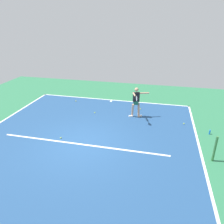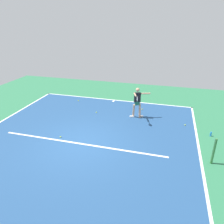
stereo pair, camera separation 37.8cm
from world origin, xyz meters
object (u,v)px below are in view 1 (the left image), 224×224
(tennis_player, at_px, (136,101))
(tennis_ball_centre_court, at_px, (140,109))
(tennis_ball_near_player, at_px, (76,101))
(water_bottle, at_px, (210,132))
(tennis_ball_far_corner, at_px, (184,124))
(tennis_ball_by_baseline, at_px, (95,113))
(net_post, at_px, (215,149))
(tennis_ball_by_sideline, at_px, (61,138))

(tennis_player, relative_size, tennis_ball_centre_court, 25.76)
(tennis_ball_near_player, distance_m, water_bottle, 8.27)
(tennis_player, xyz_separation_m, tennis_ball_far_corner, (-2.57, 0.33, -0.94))
(tennis_ball_far_corner, bearing_deg, tennis_ball_near_player, -15.13)
(tennis_ball_by_baseline, bearing_deg, tennis_ball_near_player, -40.25)
(net_post, relative_size, tennis_player, 0.63)
(net_post, xyz_separation_m, tennis_ball_by_baseline, (5.78, -3.29, -0.50))
(tennis_ball_centre_court, height_order, tennis_ball_by_sideline, same)
(tennis_ball_by_baseline, relative_size, tennis_ball_centre_court, 1.00)
(tennis_ball_by_baseline, bearing_deg, tennis_ball_centre_court, -154.70)
(tennis_player, xyz_separation_m, water_bottle, (-3.67, 1.14, -0.86))
(water_bottle, bearing_deg, tennis_ball_centre_court, -33.08)
(tennis_player, bearing_deg, tennis_ball_centre_court, -116.47)
(tennis_ball_by_sideline, xyz_separation_m, tennis_ball_near_player, (1.15, -4.63, 0.00))
(net_post, bearing_deg, tennis_ball_near_player, -32.44)
(tennis_ball_by_baseline, relative_size, tennis_ball_by_sideline, 1.00)
(tennis_player, bearing_deg, tennis_ball_by_sideline, 26.67)
(tennis_ball_centre_court, bearing_deg, tennis_ball_by_sideline, 53.60)
(tennis_player, xyz_separation_m, tennis_ball_centre_court, (-0.14, -1.16, -0.94))
(tennis_ball_centre_court, distance_m, water_bottle, 4.21)
(tennis_ball_by_sideline, xyz_separation_m, tennis_ball_far_corner, (-5.59, -2.80, 0.00))
(tennis_ball_by_sideline, bearing_deg, tennis_ball_by_baseline, -101.85)
(net_post, distance_m, tennis_ball_far_corner, 3.15)
(tennis_ball_centre_court, bearing_deg, tennis_ball_far_corner, 148.53)
(water_bottle, bearing_deg, tennis_ball_near_player, -18.58)
(tennis_ball_by_baseline, distance_m, tennis_ball_centre_court, 2.78)
(net_post, xyz_separation_m, water_bottle, (-0.26, -2.18, -0.43))
(tennis_ball_near_player, bearing_deg, tennis_ball_centre_court, 175.54)
(net_post, bearing_deg, tennis_player, -44.26)
(tennis_ball_by_sideline, height_order, tennis_ball_far_corner, same)
(tennis_ball_by_baseline, bearing_deg, tennis_ball_by_sideline, 78.15)
(tennis_player, relative_size, tennis_ball_far_corner, 25.76)
(tennis_player, distance_m, tennis_ball_near_player, 4.53)
(tennis_ball_centre_court, distance_m, tennis_ball_far_corner, 2.84)
(net_post, distance_m, water_bottle, 2.24)
(water_bottle, bearing_deg, tennis_ball_by_baseline, -10.42)
(net_post, relative_size, water_bottle, 4.86)
(net_post, xyz_separation_m, tennis_ball_near_player, (7.58, -4.82, -0.50))
(tennis_ball_near_player, relative_size, tennis_ball_far_corner, 1.00)
(tennis_player, xyz_separation_m, tennis_ball_near_player, (4.17, -1.49, -0.94))
(net_post, distance_m, tennis_ball_near_player, 8.99)
(tennis_ball_centre_court, height_order, water_bottle, water_bottle)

